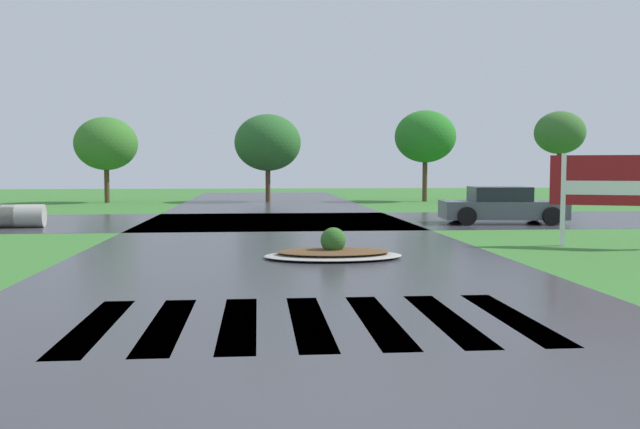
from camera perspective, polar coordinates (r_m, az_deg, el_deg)
name	(u,v)px	position (r m, az deg, el deg)	size (l,w,h in m)	color
asphalt_roadway	(288,259)	(14.87, -2.65, -3.74)	(9.57, 80.00, 0.01)	#35353A
asphalt_cross_road	(275,221)	(25.53, -3.72, -0.53)	(90.00, 8.62, 0.01)	#35353A
crosswalk_stripes	(309,321)	(8.97, -0.92, -8.84)	(5.85, 3.19, 0.01)	white
estate_billboard	(613,185)	(18.48, 23.14, 2.29)	(2.78, 1.24, 2.34)	white
median_island	(333,252)	(15.03, 1.10, -3.14)	(3.03, 1.81, 0.68)	#9E9B93
car_white_sedan	(501,206)	(25.25, 14.81, 0.67)	(4.42, 2.51, 1.30)	#4C545B
background_treeline	(249,139)	(39.48, -5.89, 6.21)	(38.61, 4.40, 5.28)	#4C3823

